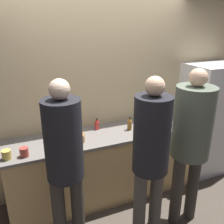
# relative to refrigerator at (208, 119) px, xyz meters

# --- Properties ---
(ground_plane) EXTENTS (14.00, 14.00, 0.00)m
(ground_plane) POSITION_rel_refrigerator_xyz_m (-1.65, -0.36, -0.83)
(ground_plane) COLOR #4C4238
(wall_back) EXTENTS (5.20, 0.06, 2.60)m
(wall_back) POSITION_rel_refrigerator_xyz_m (-1.65, 0.33, 0.47)
(wall_back) COLOR #D6BC8C
(wall_back) RESTS_ON ground_plane
(counter) EXTENTS (2.46, 0.66, 0.91)m
(counter) POSITION_rel_refrigerator_xyz_m (-1.65, 0.01, -0.37)
(counter) COLOR tan
(counter) RESTS_ON ground_plane
(refrigerator) EXTENTS (0.73, 0.63, 1.65)m
(refrigerator) POSITION_rel_refrigerator_xyz_m (0.00, 0.00, 0.00)
(refrigerator) COLOR white
(refrigerator) RESTS_ON ground_plane
(person_left) EXTENTS (0.34, 0.34, 1.78)m
(person_left) POSITION_rel_refrigerator_xyz_m (-2.31, -0.64, 0.24)
(person_left) COLOR #38332D
(person_left) RESTS_ON ground_plane
(person_center) EXTENTS (0.35, 0.35, 1.78)m
(person_center) POSITION_rel_refrigerator_xyz_m (-1.53, -0.85, 0.24)
(person_center) COLOR #4C4742
(person_center) RESTS_ON ground_plane
(person_right) EXTENTS (0.40, 0.40, 1.80)m
(person_right) POSITION_rel_refrigerator_xyz_m (-1.00, -0.79, 0.28)
(person_right) COLOR #38332D
(person_right) RESTS_ON ground_plane
(fruit_bowl) EXTENTS (0.30, 0.30, 0.13)m
(fruit_bowl) POSITION_rel_refrigerator_xyz_m (-2.10, -0.07, 0.13)
(fruit_bowl) COLOR brown
(fruit_bowl) RESTS_ON counter
(utensil_crock) EXTENTS (0.13, 0.13, 0.30)m
(utensil_crock) POSITION_rel_refrigerator_xyz_m (-2.15, 0.20, 0.15)
(utensil_crock) COLOR #3D424C
(utensil_crock) RESTS_ON counter
(bottle_red) EXTENTS (0.06, 0.06, 0.15)m
(bottle_red) POSITION_rel_refrigerator_xyz_m (-1.71, 0.15, 0.14)
(bottle_red) COLOR red
(bottle_red) RESTS_ON counter
(bottle_amber) EXTENTS (0.06, 0.06, 0.18)m
(bottle_amber) POSITION_rel_refrigerator_xyz_m (-1.33, -0.03, 0.15)
(bottle_amber) COLOR brown
(bottle_amber) RESTS_ON counter
(cup_yellow) EXTENTS (0.09, 0.09, 0.10)m
(cup_yellow) POSITION_rel_refrigerator_xyz_m (-2.80, -0.19, 0.13)
(cup_yellow) COLOR gold
(cup_yellow) RESTS_ON counter
(cup_red) EXTENTS (0.09, 0.09, 0.10)m
(cup_red) POSITION_rel_refrigerator_xyz_m (-2.63, -0.20, 0.13)
(cup_red) COLOR #A33D33
(cup_red) RESTS_ON counter
(potted_plant) EXTENTS (0.15, 0.15, 0.24)m
(potted_plant) POSITION_rel_refrigerator_xyz_m (-0.99, 0.22, 0.21)
(potted_plant) COLOR #3D3D42
(potted_plant) RESTS_ON counter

